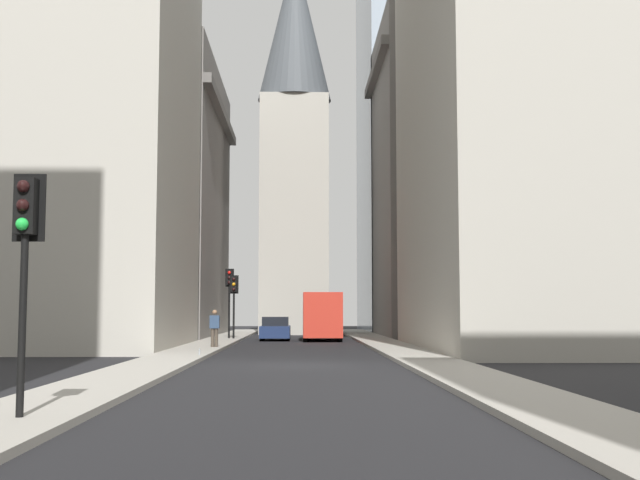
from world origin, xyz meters
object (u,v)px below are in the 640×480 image
at_px(traffic_light_foreground, 25,236).
at_px(traffic_light_far_junction, 234,292).
at_px(pedestrian, 215,327).
at_px(discarded_bottle, 199,352).
at_px(delivery_truck, 322,316).
at_px(traffic_light_midblock, 229,287).
at_px(sedan_navy, 275,329).

bearing_deg(traffic_light_foreground, traffic_light_far_junction, -0.66).
height_order(pedestrian, discarded_bottle, pedestrian).
bearing_deg(discarded_bottle, pedestrian, 1.35).
bearing_deg(pedestrian, delivery_truck, -23.97).
relative_size(delivery_truck, traffic_light_foreground, 1.67).
xyz_separation_m(traffic_light_midblock, discarded_bottle, (-18.54, -0.53, -2.97)).
bearing_deg(traffic_light_far_junction, discarded_bottle, -179.34).
distance_m(pedestrian, discarded_bottle, 6.87).
relative_size(sedan_navy, traffic_light_midblock, 1.03).
height_order(delivery_truck, traffic_light_midblock, traffic_light_midblock).
distance_m(delivery_truck, traffic_light_foreground, 36.65).
distance_m(sedan_navy, discarded_bottle, 19.08).
relative_size(sedan_navy, pedestrian, 2.54).
bearing_deg(traffic_light_midblock, traffic_light_foreground, 179.85).
relative_size(traffic_light_far_junction, discarded_bottle, 13.96).
bearing_deg(delivery_truck, sedan_navy, 82.39).
relative_size(sedan_navy, traffic_light_far_junction, 1.14).
relative_size(traffic_light_foreground, traffic_light_midblock, 0.92).
height_order(traffic_light_midblock, discarded_bottle, traffic_light_midblock).
distance_m(delivery_truck, traffic_light_far_junction, 5.49).
xyz_separation_m(delivery_truck, sedan_navy, (0.37, 2.80, -0.80)).
relative_size(traffic_light_midblock, pedestrian, 2.47).
height_order(traffic_light_foreground, discarded_bottle, traffic_light_foreground).
xyz_separation_m(sedan_navy, discarded_bottle, (-18.94, 2.26, -0.42)).
distance_m(sedan_navy, traffic_light_foreground, 36.74).
height_order(sedan_navy, traffic_light_far_junction, traffic_light_far_junction).
bearing_deg(traffic_light_far_junction, traffic_light_midblock, 32.68).
distance_m(sedan_navy, traffic_light_far_junction, 3.45).
distance_m(traffic_light_foreground, traffic_light_midblock, 36.16).
height_order(delivery_truck, traffic_light_foreground, traffic_light_foreground).
height_order(delivery_truck, sedan_navy, delivery_truck).
bearing_deg(discarded_bottle, traffic_light_foreground, 177.98).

